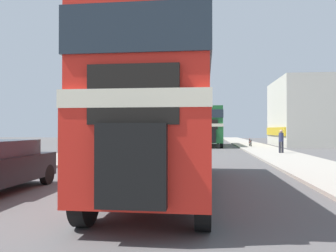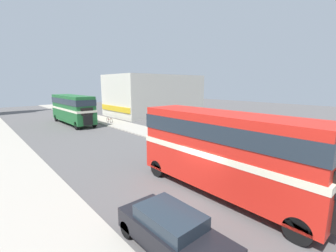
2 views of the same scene
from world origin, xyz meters
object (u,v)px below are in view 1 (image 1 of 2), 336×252
(double_decker_bus, at_px, (168,106))
(bus_distant, at_px, (209,124))
(bicycle_on_pavement, at_px, (250,143))
(church_tower, at_px, (95,29))
(pedestrian_walking, at_px, (281,140))

(double_decker_bus, xyz_separation_m, bus_distant, (1.49, 25.96, -0.08))
(bicycle_on_pavement, distance_m, church_tower, 36.42)
(double_decker_bus, distance_m, pedestrian_walking, 15.63)
(double_decker_bus, height_order, bicycle_on_pavement, double_decker_bus)
(church_tower, bearing_deg, pedestrian_walking, -51.33)
(church_tower, bearing_deg, bicycle_on_pavement, -42.64)
(bus_distant, distance_m, pedestrian_walking, 12.86)
(bicycle_on_pavement, bearing_deg, pedestrian_walking, -83.70)
(bus_distant, bearing_deg, bicycle_on_pavement, -36.91)
(double_decker_bus, distance_m, bus_distant, 26.00)
(pedestrian_walking, relative_size, church_tower, 0.04)
(bicycle_on_pavement, xyz_separation_m, church_tower, (-23.10, 21.27, 18.45))
(bus_distant, relative_size, pedestrian_walking, 6.38)
(double_decker_bus, bearing_deg, bicycle_on_pavement, 76.61)
(bus_distant, height_order, pedestrian_walking, bus_distant)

